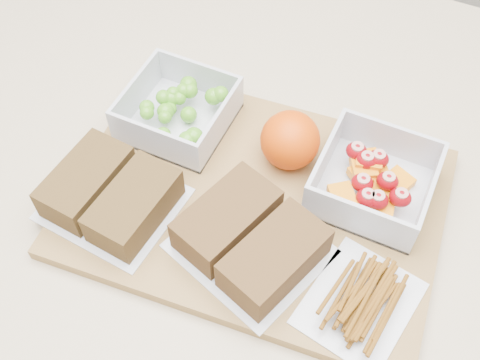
{
  "coord_description": "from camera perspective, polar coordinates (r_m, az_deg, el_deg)",
  "views": [
    {
      "loc": [
        0.16,
        -0.37,
        1.49
      ],
      "look_at": [
        -0.01,
        -0.01,
        0.93
      ],
      "focal_mm": 45.0,
      "sensor_mm": 36.0,
      "label": 1
    }
  ],
  "objects": [
    {
      "name": "pretzel_bag",
      "position": [
        0.63,
        11.43,
        -10.95
      ],
      "size": [
        0.12,
        0.14,
        0.03
      ],
      "color": "silver",
      "rests_on": "cutting_board"
    },
    {
      "name": "fruit_container",
      "position": [
        0.7,
        12.51,
        -0.17
      ],
      "size": [
        0.13,
        0.13,
        0.05
      ],
      "color": "silver",
      "rests_on": "cutting_board"
    },
    {
      "name": "cutting_board",
      "position": [
        0.7,
        1.46,
        -2.13
      ],
      "size": [
        0.44,
        0.34,
        0.02
      ],
      "primitive_type": "cube",
      "rotation": [
        0.0,
        0.0,
        0.09
      ],
      "color": "olive",
      "rests_on": "counter"
    },
    {
      "name": "sandwich_bag_center",
      "position": [
        0.64,
        0.99,
        -5.61
      ],
      "size": [
        0.18,
        0.17,
        0.05
      ],
      "color": "silver",
      "rests_on": "cutting_board"
    },
    {
      "name": "orange",
      "position": [
        0.7,
        4.77,
        3.78
      ],
      "size": [
        0.07,
        0.07,
        0.07
      ],
      "primitive_type": "sphere",
      "color": "#E94905",
      "rests_on": "cutting_board"
    },
    {
      "name": "grape_container",
      "position": [
        0.75,
        -5.7,
        6.52
      ],
      "size": [
        0.12,
        0.12,
        0.05
      ],
      "color": "silver",
      "rests_on": "cutting_board"
    },
    {
      "name": "counter",
      "position": [
        1.12,
        0.5,
        -13.9
      ],
      "size": [
        1.2,
        0.9,
        0.9
      ],
      "primitive_type": "cube",
      "color": "beige",
      "rests_on": "ground"
    },
    {
      "name": "sandwich_bag_left",
      "position": [
        0.68,
        -12.19,
        -1.31
      ],
      "size": [
        0.15,
        0.14,
        0.04
      ],
      "color": "silver",
      "rests_on": "cutting_board"
    }
  ]
}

